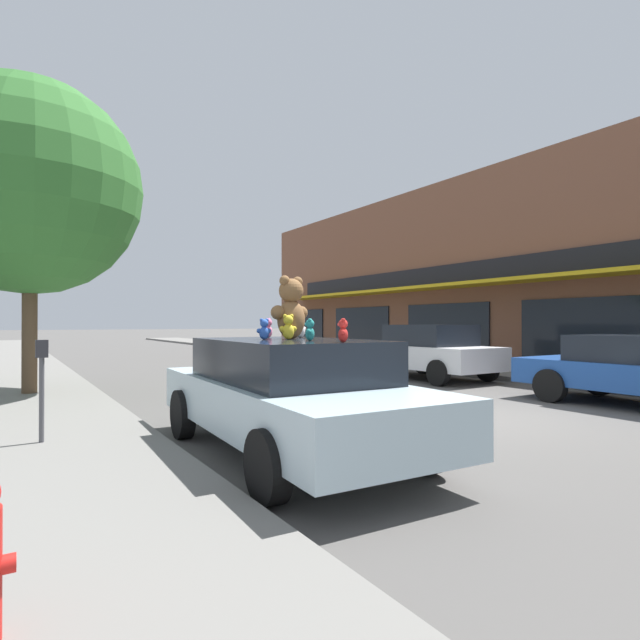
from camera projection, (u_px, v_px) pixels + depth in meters
name	position (u px, v px, depth m)	size (l,w,h in m)	color
ground_plane	(464.00, 416.00, 8.64)	(260.00, 260.00, 0.00)	#514F4C
sidewalk_near	(28.00, 473.00, 5.16)	(3.13, 90.00, 0.14)	slate
storefront_row	(612.00, 275.00, 21.22)	(15.36, 33.71, 7.36)	brown
plush_art_car	(288.00, 392.00, 6.18)	(2.20, 4.83, 1.42)	#ADC6D1
teddy_bear_giant	(291.00, 309.00, 6.40)	(0.61, 0.41, 0.81)	olive
teddy_bear_white	(300.00, 328.00, 6.96)	(0.22, 0.15, 0.29)	white
teddy_bear_blue	(264.00, 329.00, 6.08)	(0.19, 0.12, 0.26)	blue
teddy_bear_pink	(268.00, 328.00, 7.01)	(0.19, 0.18, 0.27)	pink
teddy_bear_red	(343.00, 331.00, 5.23)	(0.15, 0.19, 0.25)	red
teddy_bear_yellow	(288.00, 327.00, 6.18)	(0.24, 0.15, 0.32)	yellow
teddy_bear_teal	(310.00, 330.00, 5.73)	(0.16, 0.19, 0.26)	teal
parked_car_far_center	(430.00, 351.00, 14.39)	(2.10, 4.08, 1.57)	silver
street_tree	(30.00, 188.00, 10.57)	(4.54, 4.54, 6.63)	brown
parking_meter	(42.00, 377.00, 6.18)	(0.14, 0.10, 1.27)	#4C4C51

